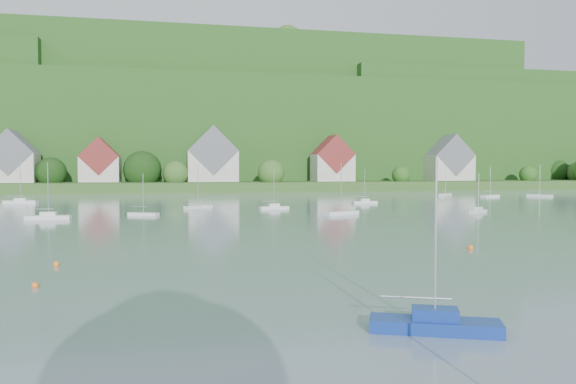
% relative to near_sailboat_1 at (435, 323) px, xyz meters
% --- Properties ---
extents(far_shore_strip, '(600.00, 60.00, 3.00)m').
position_rel_near_sailboat_1_xyz_m(far_shore_strip, '(-2.23, 174.12, 1.08)').
color(far_shore_strip, '#29531F').
rests_on(far_shore_strip, ground).
extents(forested_ridge, '(620.00, 181.22, 69.89)m').
position_rel_near_sailboat_1_xyz_m(forested_ridge, '(-1.84, 242.68, 22.47)').
color(forested_ridge, '#184315').
rests_on(forested_ridge, ground).
extents(village_building_0, '(14.00, 10.40, 16.00)m').
position_rel_near_sailboat_1_xyz_m(village_building_0, '(-57.23, 161.12, 9.10)').
color(village_building_0, '#BDB7AD').
rests_on(village_building_0, far_shore_strip).
extents(village_building_1, '(12.00, 9.36, 14.00)m').
position_rel_near_sailboat_1_xyz_m(village_building_1, '(-32.23, 163.12, 8.34)').
color(village_building_1, '#BDB7AD').
rests_on(village_building_1, far_shore_strip).
extents(village_building_2, '(16.00, 11.44, 18.00)m').
position_rel_near_sailboat_1_xyz_m(village_building_2, '(2.77, 162.12, 9.85)').
color(village_building_2, '#BDB7AD').
rests_on(village_building_2, far_shore_strip).
extents(village_building_3, '(13.00, 10.40, 15.50)m').
position_rel_near_sailboat_1_xyz_m(village_building_3, '(42.77, 160.12, 9.01)').
color(village_building_3, '#BDB7AD').
rests_on(village_building_3, far_shore_strip).
extents(village_building_4, '(15.00, 10.40, 16.50)m').
position_rel_near_sailboat_1_xyz_m(village_building_4, '(87.77, 164.12, 9.17)').
color(village_building_4, '#BDB7AD').
rests_on(village_building_4, far_shore_strip).
extents(near_sailboat_1, '(5.62, 3.51, 7.37)m').
position_rel_near_sailboat_1_xyz_m(near_sailboat_1, '(0.00, 0.00, 0.00)').
color(near_sailboat_1, navy).
rests_on(near_sailboat_1, ground).
extents(mooring_buoy_2, '(0.50, 0.50, 0.50)m').
position_rel_near_sailboat_1_xyz_m(mooring_buoy_2, '(14.46, 22.21, -0.42)').
color(mooring_buoy_2, orange).
rests_on(mooring_buoy_2, ground).
extents(mooring_buoy_3, '(0.48, 0.48, 0.48)m').
position_rel_near_sailboat_1_xyz_m(mooring_buoy_3, '(-18.90, 20.65, -0.42)').
color(mooring_buoy_3, orange).
rests_on(mooring_buoy_3, ground).
extents(mooring_buoy_5, '(0.42, 0.42, 0.42)m').
position_rel_near_sailboat_1_xyz_m(mooring_buoy_5, '(-18.69, 13.19, -0.42)').
color(mooring_buoy_5, orange).
rests_on(mooring_buoy_5, ground).
extents(far_sailboat_cluster, '(200.58, 68.84, 8.71)m').
position_rel_near_sailboat_1_xyz_m(far_sailboat_cluster, '(16.73, 88.11, -0.04)').
color(far_sailboat_cluster, silver).
rests_on(far_sailboat_cluster, ground).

